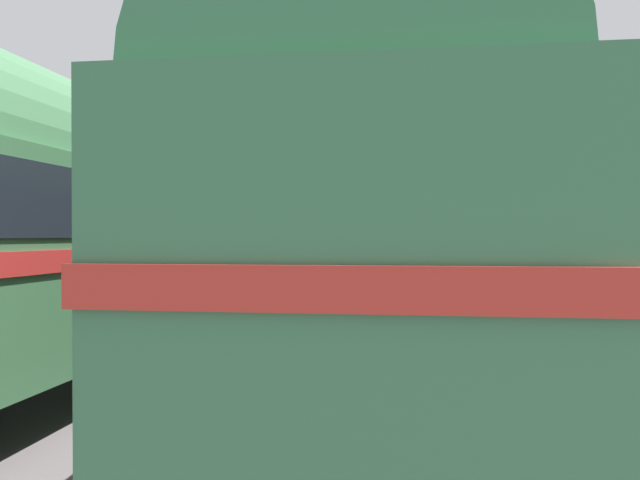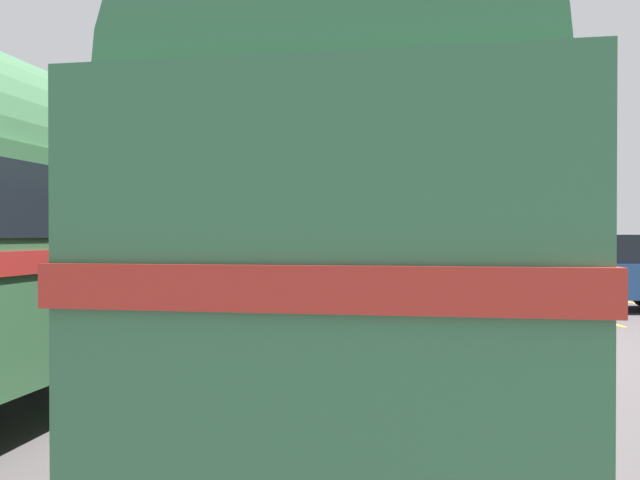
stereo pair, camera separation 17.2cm
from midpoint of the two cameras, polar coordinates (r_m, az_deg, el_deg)
ground at (r=9.32m, az=13.29°, el=-10.95°), size 32.00×26.00×0.02m
breakwater at (r=20.72m, az=3.86°, el=-2.76°), size 31.36×1.84×2.41m
vintage_coach at (r=6.37m, az=4.26°, el=2.25°), size 3.93×8.88×3.70m
second_coach at (r=6.80m, az=-29.81°, el=2.08°), size 4.51×8.91×3.70m
parked_car_nearest at (r=14.78m, az=28.83°, el=-3.01°), size 4.23×2.03×1.86m
lamp_post at (r=14.93m, az=11.54°, el=8.80°), size 0.44×0.98×7.21m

